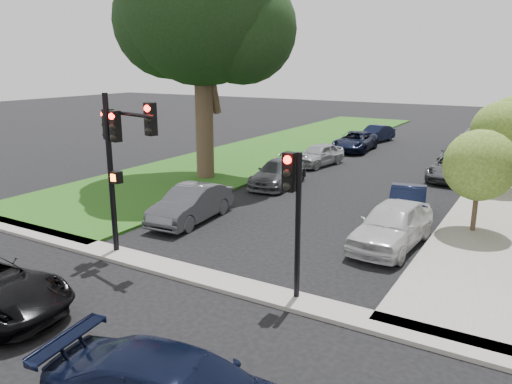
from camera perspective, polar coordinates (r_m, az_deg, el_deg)
The scene contains 18 objects.
ground at distance 13.67m, azimuth -11.05°, elevation -12.77°, with size 140.00×140.00×0.00m, color black.
grass_strip at distance 37.68m, azimuth 3.01°, elevation 5.19°, with size 8.00×44.00×0.12m, color #2E6019.
sidewalk_cross at distance 15.02m, azimuth -5.94°, elevation -9.69°, with size 60.00×1.00×0.12m, color gray.
eucalyptus at distance 27.16m, azimuth -6.39°, elevation 20.64°, with size 9.42×8.54×13.34m.
small_tree_a at distance 19.85m, azimuth 24.21°, elevation 2.79°, with size 2.60×2.60×3.90m.
small_tree_b at distance 27.26m, azimuth 26.29°, elevation 6.22°, with size 2.95×2.95×4.43m.
traffic_signal_main at distance 16.33m, azimuth -15.40°, elevation 5.07°, with size 2.60×0.75×5.31m.
traffic_signal_secondary at distance 12.85m, azimuth 4.31°, elevation -0.78°, with size 0.51×0.42×4.05m.
car_parked_0 at distance 17.87m, azimuth 15.28°, elevation -3.63°, with size 1.86×4.63×1.58m, color silver.
car_parked_1 at distance 21.22m, azimuth 16.93°, elevation -1.23°, with size 1.40×4.00×1.32m, color black.
car_parked_2 at distance 29.19m, azimuth 21.58°, elevation 2.59°, with size 2.17×4.70×1.31m, color #3F4247.
car_parked_3 at distance 33.49m, azimuth 21.98°, elevation 4.08°, with size 1.66×4.14×1.41m, color #3F4247.
car_parked_4 at distance 39.95m, azimuth 23.94°, elevation 5.57°, with size 2.23×5.49×1.59m, color #999BA0.
car_parked_5 at distance 20.15m, azimuth -7.42°, elevation -1.35°, with size 1.52×4.37×1.44m, color #3F4247.
car_parked_6 at distance 25.83m, azimuth 2.57°, elevation 2.18°, with size 1.86×4.57×1.33m, color #3F4247.
car_parked_7 at distance 31.12m, azimuth 7.17°, elevation 4.27°, with size 1.63×4.04×1.38m, color #999BA0.
car_parked_8 at distance 36.81m, azimuth 11.25°, elevation 5.70°, with size 2.29×4.97×1.38m, color black.
car_parked_9 at distance 41.41m, azimuth 13.54°, elevation 6.50°, with size 1.39×3.98×1.31m, color black.
Camera 1 is at (8.27, -8.92, 6.23)m, focal length 35.00 mm.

